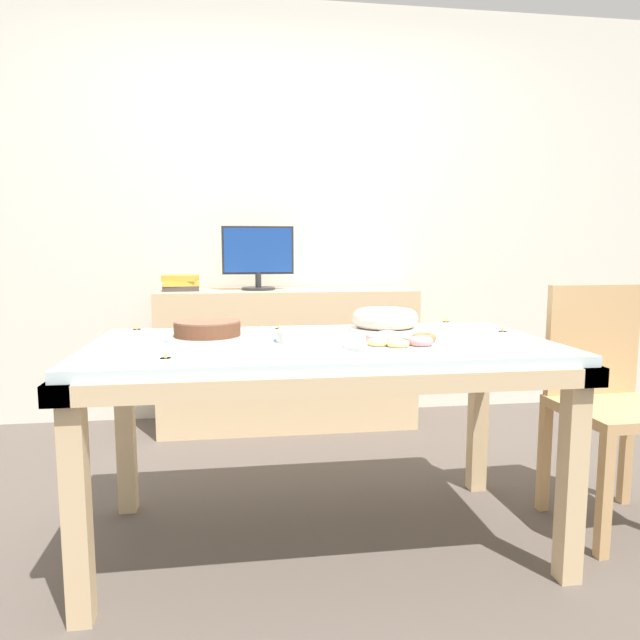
{
  "coord_description": "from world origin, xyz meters",
  "views": [
    {
      "loc": [
        -0.3,
        -1.99,
        1.08
      ],
      "look_at": [
        0.01,
        0.12,
        0.82
      ],
      "focal_mm": 32.0,
      "sensor_mm": 36.0,
      "label": 1
    }
  ],
  "objects_px": {
    "cake_golden_bundt": "(385,320)",
    "tealight_centre": "(137,331)",
    "computer_monitor": "(258,258)",
    "pastry_platter": "(400,342)",
    "book_stack": "(181,283)",
    "tealight_left_edge": "(166,360)",
    "tealight_near_front": "(446,323)",
    "cake_chocolate_round": "(207,331)",
    "plate_stack": "(306,335)",
    "tealight_near_cakes": "(503,333)",
    "tealight_right_edge": "(279,330)",
    "chair": "(608,392)"
  },
  "relations": [
    {
      "from": "computer_monitor",
      "to": "tealight_near_front",
      "type": "xyz_separation_m",
      "value": [
        0.76,
        -1.11,
        -0.26
      ]
    },
    {
      "from": "tealight_near_cakes",
      "to": "tealight_centre",
      "type": "bearing_deg",
      "value": 169.72
    },
    {
      "from": "cake_golden_bundt",
      "to": "tealight_near_cakes",
      "type": "bearing_deg",
      "value": -25.9
    },
    {
      "from": "chair",
      "to": "tealight_left_edge",
      "type": "distance_m",
      "value": 1.7
    },
    {
      "from": "computer_monitor",
      "to": "tealight_centre",
      "type": "xyz_separation_m",
      "value": [
        -0.51,
        -1.16,
        -0.26
      ]
    },
    {
      "from": "tealight_left_edge",
      "to": "tealight_near_front",
      "type": "height_order",
      "value": "same"
    },
    {
      "from": "plate_stack",
      "to": "tealight_right_edge",
      "type": "xyz_separation_m",
      "value": [
        -0.08,
        0.22,
        -0.01
      ]
    },
    {
      "from": "tealight_left_edge",
      "to": "tealight_centre",
      "type": "bearing_deg",
      "value": 106.53
    },
    {
      "from": "tealight_right_edge",
      "to": "chair",
      "type": "bearing_deg",
      "value": -9.44
    },
    {
      "from": "tealight_centre",
      "to": "cake_chocolate_round",
      "type": "bearing_deg",
      "value": -32.47
    },
    {
      "from": "book_stack",
      "to": "cake_chocolate_round",
      "type": "relative_size",
      "value": 0.72
    },
    {
      "from": "chair",
      "to": "cake_chocolate_round",
      "type": "height_order",
      "value": "chair"
    },
    {
      "from": "pastry_platter",
      "to": "tealight_left_edge",
      "type": "xyz_separation_m",
      "value": [
        -0.75,
        -0.18,
        -0.0
      ]
    },
    {
      "from": "cake_chocolate_round",
      "to": "tealight_near_cakes",
      "type": "xyz_separation_m",
      "value": [
        1.1,
        -0.07,
        -0.02
      ]
    },
    {
      "from": "tealight_right_edge",
      "to": "tealight_centre",
      "type": "bearing_deg",
      "value": 174.98
    },
    {
      "from": "book_stack",
      "to": "tealight_near_cakes",
      "type": "distance_m",
      "value": 1.94
    },
    {
      "from": "book_stack",
      "to": "pastry_platter",
      "type": "xyz_separation_m",
      "value": [
        0.87,
        -1.59,
        -0.11
      ]
    },
    {
      "from": "cake_chocolate_round",
      "to": "tealight_left_edge",
      "type": "height_order",
      "value": "cake_chocolate_round"
    },
    {
      "from": "plate_stack",
      "to": "book_stack",
      "type": "bearing_deg",
      "value": 111.59
    },
    {
      "from": "chair",
      "to": "book_stack",
      "type": "xyz_separation_m",
      "value": [
        -1.77,
        1.42,
        0.36
      ]
    },
    {
      "from": "cake_golden_bundt",
      "to": "cake_chocolate_round",
      "type": "bearing_deg",
      "value": -169.88
    },
    {
      "from": "cake_chocolate_round",
      "to": "tealight_centre",
      "type": "distance_m",
      "value": 0.33
    },
    {
      "from": "computer_monitor",
      "to": "book_stack",
      "type": "relative_size",
      "value": 1.88
    },
    {
      "from": "book_stack",
      "to": "tealight_right_edge",
      "type": "relative_size",
      "value": 5.63
    },
    {
      "from": "pastry_platter",
      "to": "tealight_centre",
      "type": "height_order",
      "value": "pastry_platter"
    },
    {
      "from": "computer_monitor",
      "to": "cake_chocolate_round",
      "type": "xyz_separation_m",
      "value": [
        -0.23,
        -1.34,
        -0.24
      ]
    },
    {
      "from": "computer_monitor",
      "to": "tealight_centre",
      "type": "height_order",
      "value": "computer_monitor"
    },
    {
      "from": "tealight_centre",
      "to": "book_stack",
      "type": "bearing_deg",
      "value": 87.07
    },
    {
      "from": "tealight_near_front",
      "to": "cake_chocolate_round",
      "type": "bearing_deg",
      "value": -167.21
    },
    {
      "from": "cake_chocolate_round",
      "to": "computer_monitor",
      "type": "bearing_deg",
      "value": 80.04
    },
    {
      "from": "cake_chocolate_round",
      "to": "tealight_near_cakes",
      "type": "bearing_deg",
      "value": -3.81
    },
    {
      "from": "chair",
      "to": "plate_stack",
      "type": "xyz_separation_m",
      "value": [
        -1.2,
        -0.01,
        0.25
      ]
    },
    {
      "from": "cake_golden_bundt",
      "to": "tealight_centre",
      "type": "bearing_deg",
      "value": 176.9
    },
    {
      "from": "cake_golden_bundt",
      "to": "tealight_centre",
      "type": "distance_m",
      "value": 0.98
    },
    {
      "from": "pastry_platter",
      "to": "tealight_centre",
      "type": "relative_size",
      "value": 9.4
    },
    {
      "from": "cake_golden_bundt",
      "to": "pastry_platter",
      "type": "relative_size",
      "value": 0.77
    },
    {
      "from": "tealight_right_edge",
      "to": "tealight_centre",
      "type": "distance_m",
      "value": 0.55
    },
    {
      "from": "tealight_centre",
      "to": "tealight_left_edge",
      "type": "height_order",
      "value": "same"
    },
    {
      "from": "computer_monitor",
      "to": "tealight_centre",
      "type": "distance_m",
      "value": 1.29
    },
    {
      "from": "computer_monitor",
      "to": "pastry_platter",
      "type": "height_order",
      "value": "computer_monitor"
    },
    {
      "from": "pastry_platter",
      "to": "plate_stack",
      "type": "distance_m",
      "value": 0.34
    },
    {
      "from": "pastry_platter",
      "to": "plate_stack",
      "type": "bearing_deg",
      "value": 152.26
    },
    {
      "from": "cake_chocolate_round",
      "to": "tealight_centre",
      "type": "xyz_separation_m",
      "value": [
        -0.28,
        0.18,
        -0.02
      ]
    },
    {
      "from": "chair",
      "to": "tealight_left_edge",
      "type": "height_order",
      "value": "chair"
    },
    {
      "from": "book_stack",
      "to": "tealight_centre",
      "type": "relative_size",
      "value": 5.63
    },
    {
      "from": "plate_stack",
      "to": "tealight_centre",
      "type": "relative_size",
      "value": 5.25
    },
    {
      "from": "book_stack",
      "to": "tealight_near_cakes",
      "type": "xyz_separation_m",
      "value": [
        1.32,
        -1.41,
        -0.12
      ]
    },
    {
      "from": "cake_golden_bundt",
      "to": "tealight_right_edge",
      "type": "distance_m",
      "value": 0.43
    },
    {
      "from": "computer_monitor",
      "to": "tealight_right_edge",
      "type": "relative_size",
      "value": 10.6
    },
    {
      "from": "tealight_right_edge",
      "to": "tealight_left_edge",
      "type": "relative_size",
      "value": 1.0
    }
  ]
}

